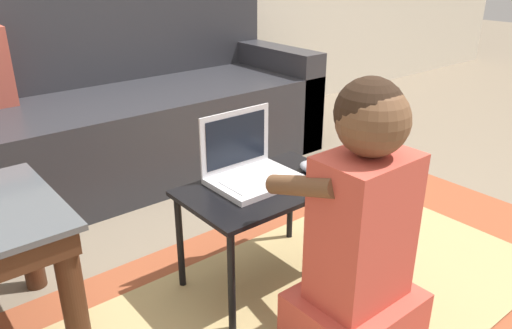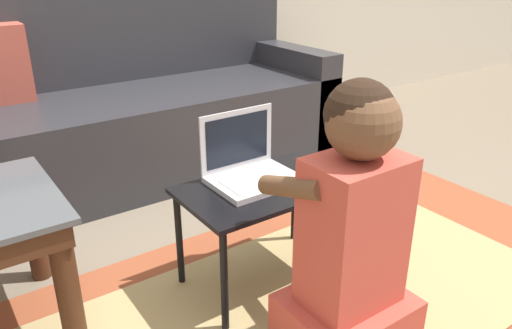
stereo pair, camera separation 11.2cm
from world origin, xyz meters
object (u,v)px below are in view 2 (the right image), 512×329
Objects in this scene: laptop at (251,170)px; computer_mouse at (313,169)px; person_seated at (351,244)px; couch at (137,112)px; laptop_desk at (265,198)px.

laptop is 3.03× the size of computer_mouse.
laptop is 0.35× the size of person_seated.
couch is 7.20× the size of laptop.
laptop_desk is 0.43m from person_seated.
couch is 1.27m from computer_mouse.
laptop is 0.23m from computer_mouse.
couch is 1.24m from laptop_desk.
laptop_desk is 0.68× the size of person_seated.
computer_mouse is at bearing -20.55° from laptop.
laptop is at bearing 159.45° from computer_mouse.
laptop is at bearing 105.65° from laptop_desk.
couch is at bearing 96.52° from computer_mouse.
laptop_desk is 1.94× the size of laptop.
couch reaches higher than laptop_desk.
laptop is at bearing -93.44° from couch.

